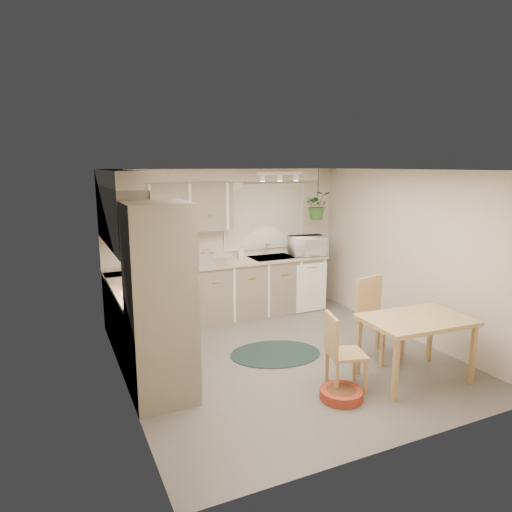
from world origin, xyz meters
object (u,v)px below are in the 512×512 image
at_px(dining_table, 415,349).
at_px(chair_left, 347,352).
at_px(chair_back, 381,319).
at_px(braided_rug, 275,354).
at_px(pet_bed, 341,394).
at_px(microwave, 308,244).

height_order(dining_table, chair_left, chair_left).
height_order(dining_table, chair_back, chair_back).
xyz_separation_m(chair_back, braided_rug, (-1.18, 0.65, -0.51)).
relative_size(dining_table, pet_bed, 2.58).
height_order(chair_left, braided_rug, chair_left).
distance_m(dining_table, chair_back, 0.67).
bearing_deg(dining_table, chair_back, 85.74).
bearing_deg(dining_table, chair_left, 170.47).
distance_m(braided_rug, microwave, 2.37).
bearing_deg(braided_rug, chair_left, -76.17).
distance_m(pet_bed, microwave, 3.34).
distance_m(chair_left, braided_rug, 1.27).
relative_size(chair_left, pet_bed, 1.88).
xyz_separation_m(dining_table, chair_left, (-0.85, 0.14, 0.06)).
distance_m(chair_left, chair_back, 1.04).
bearing_deg(microwave, dining_table, -86.37).
bearing_deg(chair_back, dining_table, 74.69).
height_order(chair_back, braided_rug, chair_back).
height_order(chair_left, chair_back, chair_back).
bearing_deg(braided_rug, chair_back, -28.78).
bearing_deg(chair_back, chair_left, 18.67).
xyz_separation_m(dining_table, pet_bed, (-1.03, -0.04, -0.32)).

